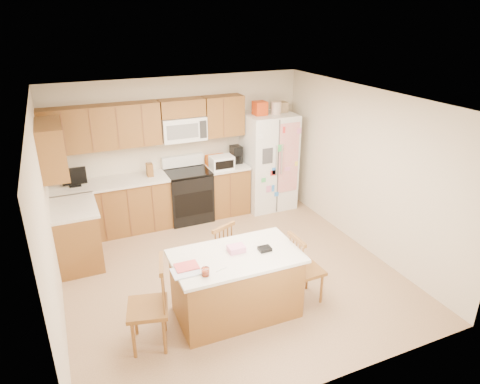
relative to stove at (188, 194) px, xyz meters
name	(u,v)px	position (x,y,z in m)	size (l,w,h in m)	color
ground	(230,272)	(0.00, -1.94, -0.47)	(4.50, 4.50, 0.00)	brown
room_shell	(229,180)	(0.00, -1.94, 0.97)	(4.60, 4.60, 2.52)	beige
cabinetry	(132,182)	(-0.98, -0.15, 0.44)	(3.36, 1.56, 2.15)	brown
stove	(188,194)	(0.00, 0.00, 0.00)	(0.76, 0.65, 1.13)	black
refrigerator	(269,160)	(1.57, -0.06, 0.45)	(0.90, 0.79, 2.04)	white
island	(236,284)	(-0.26, -2.80, -0.05)	(1.58, 0.92, 0.93)	brown
windsor_chair_left	(150,307)	(-1.34, -2.92, 0.03)	(0.53, 0.55, 1.07)	brown
windsor_chair_back	(217,255)	(-0.25, -2.11, -0.03)	(0.52, 0.51, 0.94)	brown
windsor_chair_right	(304,270)	(0.65, -2.89, -0.03)	(0.40, 0.42, 0.95)	brown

